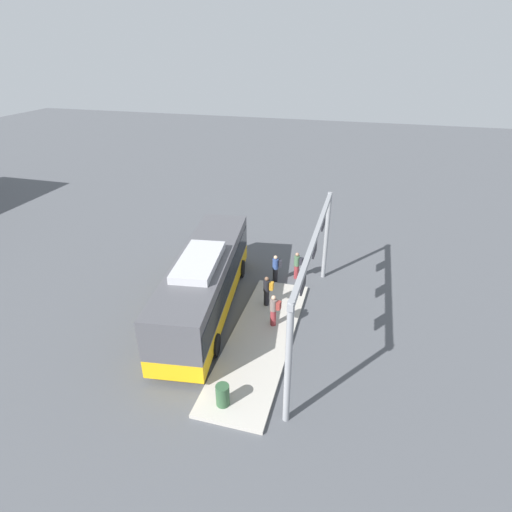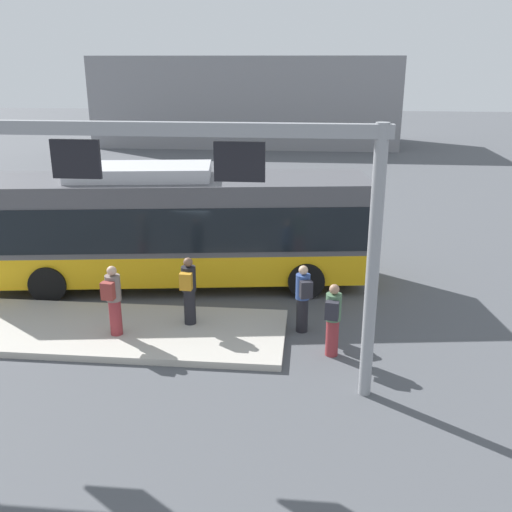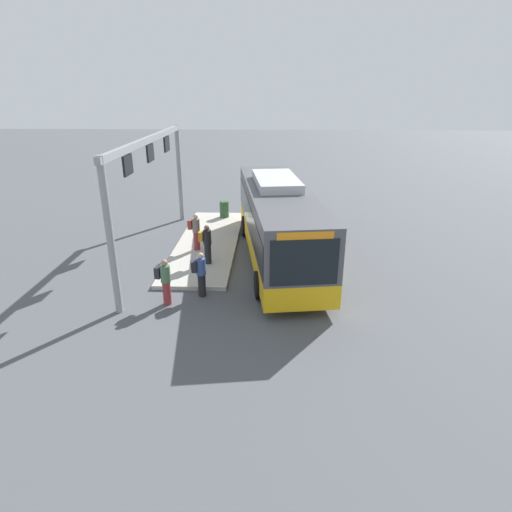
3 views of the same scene
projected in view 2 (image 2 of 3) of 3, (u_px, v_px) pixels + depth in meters
ground_plane at (176, 283)px, 16.80m from camera, size 120.00×120.00×0.00m
platform_curb at (76, 329)px, 13.78m from camera, size 10.00×2.80×0.16m
bus_main at (173, 223)px, 16.21m from camera, size 11.17×3.96×3.46m
person_boarding at (333, 319)px, 12.43m from camera, size 0.39×0.56×1.67m
person_waiting_near at (189, 289)px, 13.58m from camera, size 0.35×0.53×1.67m
person_waiting_mid at (303, 297)px, 13.54m from camera, size 0.45×0.59×1.67m
person_waiting_far at (113, 299)px, 13.04m from camera, size 0.38×0.55×1.67m
platform_sign_gantry at (80, 195)px, 10.53m from camera, size 11.14×0.24×5.20m
station_building at (248, 100)px, 43.85m from camera, size 22.08×8.00×6.40m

